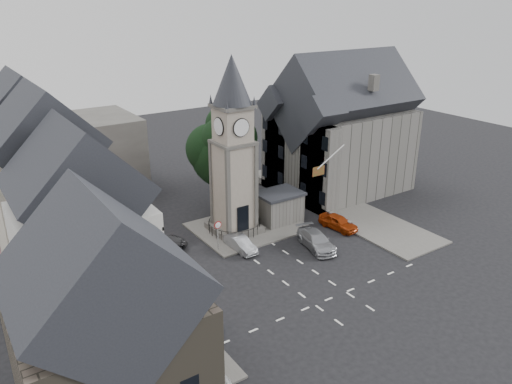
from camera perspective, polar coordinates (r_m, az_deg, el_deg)
ground at (r=41.37m, az=3.39°, el=-8.54°), size 120.00×120.00×0.00m
pavement_west at (r=41.15m, az=-16.17°, el=-9.51°), size 6.00×30.00×0.14m
pavement_east at (r=53.81m, az=8.49°, el=-1.28°), size 6.00×26.00×0.14m
central_island at (r=47.89m, az=-0.94°, el=-3.99°), size 10.00×8.00×0.16m
road_markings at (r=37.81m, az=8.52°, el=-11.92°), size 20.00×8.00×0.01m
clock_tower at (r=44.26m, az=-2.63°, el=4.98°), size 4.86×4.86×16.25m
stone_shelter at (r=48.63m, az=2.64°, el=-1.70°), size 4.30×3.30×3.08m
town_tree at (r=49.70m, az=-3.65°, el=5.44°), size 7.20×7.20×10.80m
warning_sign_post at (r=42.89m, az=-4.37°, el=-4.35°), size 0.70×0.19×2.85m
terrace_pink at (r=46.98m, az=-24.35°, el=2.06°), size 8.10×7.60×12.80m
terrace_cream at (r=39.51m, az=-22.17°, el=-1.07°), size 8.10×7.60×12.80m
terrace_tudor at (r=32.48m, az=-18.90°, el=-6.26°), size 8.10×7.60×12.00m
building_sw_stone at (r=25.17m, az=-16.15°, el=-17.01°), size 8.60×7.60×10.40m
backdrop_west at (r=59.60m, az=-22.88°, el=3.51°), size 20.00×10.00×8.00m
east_building at (r=56.24m, az=9.53°, el=6.34°), size 14.40×11.40×12.60m
east_boundary_wall at (r=53.37m, az=4.84°, el=-0.87°), size 0.40×16.00×0.90m
flagpole at (r=46.13m, az=8.55°, el=4.00°), size 3.68×0.10×2.74m
car_west_blue at (r=34.15m, az=-7.42°, el=-14.58°), size 4.10×3.51×1.33m
car_west_silver at (r=39.45m, az=-13.98°, el=-9.54°), size 4.70×1.89×1.52m
car_west_grey at (r=43.92m, az=-10.90°, el=-6.03°), size 4.92×2.44×1.34m
car_island_silver at (r=43.56m, az=-1.78°, el=-5.95°), size 1.45×3.77×1.23m
car_island_east at (r=44.24m, az=6.90°, el=-5.51°), size 2.93×5.17×1.41m
car_east_red at (r=48.03m, az=9.38°, el=-3.42°), size 2.14×4.19×1.37m
pedestrian at (r=52.68m, az=8.17°, el=-0.84°), size 0.74×0.64×1.72m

